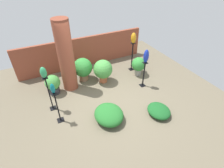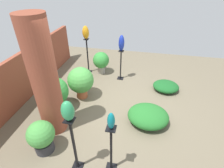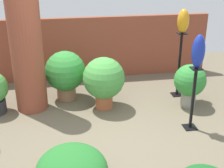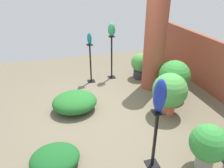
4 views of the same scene
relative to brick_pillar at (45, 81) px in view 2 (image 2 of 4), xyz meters
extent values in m
plane|color=#6B604C|center=(1.01, -1.42, -1.29)|extent=(8.00, 8.00, 0.00)
cube|color=brown|center=(1.01, 1.33, -0.62)|extent=(5.60, 0.12, 1.33)
cylinder|color=brown|center=(0.00, 0.00, 0.00)|extent=(0.54, 0.54, 2.57)
cube|color=black|center=(-0.75, -1.50, -1.28)|extent=(0.20, 0.20, 0.01)
cube|color=black|center=(-0.75, -1.50, -0.75)|extent=(0.04, 0.04, 1.08)
cube|color=black|center=(-0.75, -1.50, -0.22)|extent=(0.16, 0.16, 0.02)
cube|color=black|center=(2.74, 0.08, -1.28)|extent=(0.20, 0.20, 0.01)
cube|color=black|center=(2.74, 0.08, -0.67)|extent=(0.04, 0.04, 1.23)
cube|color=black|center=(2.74, 0.08, -0.06)|extent=(0.16, 0.16, 0.02)
cube|color=black|center=(2.51, -1.13, -1.28)|extent=(0.20, 0.20, 0.01)
cube|color=black|center=(2.51, -1.13, -0.78)|extent=(0.04, 0.04, 1.01)
cube|color=black|center=(2.51, -1.13, -0.28)|extent=(0.16, 0.16, 0.02)
cube|color=black|center=(-0.85, -0.87, -1.28)|extent=(0.20, 0.20, 0.01)
cube|color=black|center=(-0.85, -0.87, -0.67)|extent=(0.04, 0.04, 1.23)
cube|color=black|center=(-0.85, -0.87, -0.07)|extent=(0.16, 0.16, 0.02)
ellipsoid|color=#0F727A|center=(-0.75, -1.50, -0.05)|extent=(0.12, 0.12, 0.31)
ellipsoid|color=orange|center=(2.74, 0.08, 0.16)|extent=(0.21, 0.22, 0.43)
ellipsoid|color=#192D9E|center=(2.51, -1.13, -0.02)|extent=(0.19, 0.18, 0.50)
ellipsoid|color=#2D9356|center=(-0.85, -0.87, 0.12)|extent=(0.18, 0.20, 0.35)
cylinder|color=#B25B38|center=(1.26, -0.20, -1.16)|extent=(0.31, 0.31, 0.26)
sphere|color=#479942|center=(1.26, -0.20, -0.72)|extent=(0.73, 0.73, 0.73)
cylinder|color=#2D2D33|center=(-0.63, -0.07, -1.17)|extent=(0.38, 0.38, 0.24)
sphere|color=#479942|center=(-0.63, -0.07, -0.82)|extent=(0.54, 0.54, 0.54)
cylinder|color=gray|center=(2.77, -0.39, -1.16)|extent=(0.27, 0.27, 0.26)
sphere|color=#338C38|center=(2.77, -0.39, -0.79)|extent=(0.57, 0.57, 0.57)
cylinder|color=#936B4C|center=(0.62, 0.27, -1.16)|extent=(0.35, 0.35, 0.25)
sphere|color=#338C38|center=(0.62, 0.27, -0.73)|extent=(0.74, 0.74, 0.74)
ellipsoid|color=#236B28|center=(0.59, -2.12, -1.08)|extent=(0.86, 0.98, 0.41)
ellipsoid|color=#195923|center=(2.10, -2.62, -1.15)|extent=(0.68, 0.78, 0.28)
camera|label=1|loc=(-0.96, -5.47, 2.79)|focal=28.00mm
camera|label=2|loc=(-2.60, -1.90, 1.84)|focal=28.00mm
camera|label=3|loc=(0.56, -5.16, 1.30)|focal=50.00mm
camera|label=4|loc=(4.78, -2.43, 1.43)|focal=35.00mm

